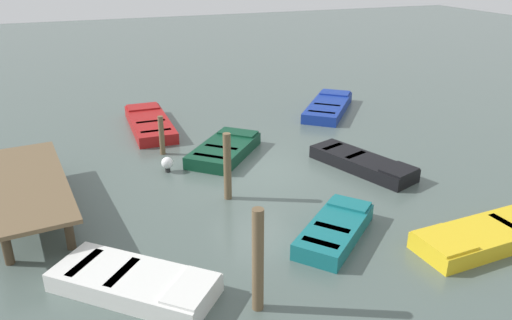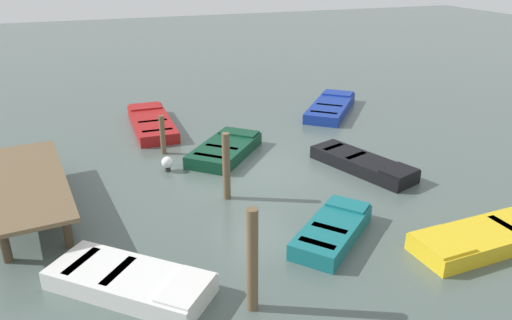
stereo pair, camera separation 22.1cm
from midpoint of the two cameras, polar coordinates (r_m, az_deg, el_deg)
ground_plane at (r=15.24m, az=0.41°, el=-1.21°), size 80.00×80.00×0.00m
dock_segment at (r=13.70m, az=-24.51°, el=-2.44°), size 5.49×2.44×0.95m
rowboat_dark_green at (r=16.31m, az=-3.20°, el=1.24°), size 3.21×3.08×0.46m
rowboat_teal at (r=11.82m, az=9.36°, el=-8.01°), size 2.56×2.71×0.46m
rowboat_red at (r=19.27m, az=-11.64°, el=4.25°), size 4.05×1.39×0.46m
rowboat_blue at (r=21.10m, az=8.93°, el=6.08°), size 3.92×3.58×0.46m
rowboat_black at (r=15.56m, az=12.63°, el=-0.40°), size 3.59×2.17×0.46m
rowboat_yellow at (r=12.77m, az=26.22°, el=-7.80°), size 1.46×4.18×0.46m
rowboat_white at (r=10.33m, az=-13.66°, el=-13.45°), size 3.16×3.33×0.46m
mooring_piling_mid_right at (r=16.55m, az=-10.37°, el=2.86°), size 0.18×0.18×1.32m
mooring_piling_far_left at (r=9.13m, az=0.28°, el=-11.56°), size 0.22×0.22×2.13m
mooring_piling_far_right at (r=13.18m, az=-2.97°, el=-0.76°), size 0.21×0.21×1.89m
marker_buoy at (r=15.29m, az=-9.78°, el=-0.31°), size 0.36×0.36×0.48m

